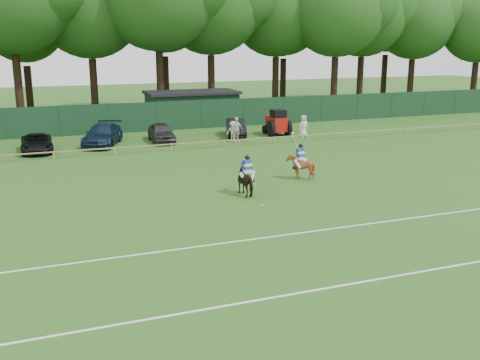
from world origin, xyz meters
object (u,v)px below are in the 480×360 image
horse_dark (247,181)px  polo_ball (262,206)px  suv_black (37,143)px  estate_black (236,128)px  horse_chestnut (300,167)px  spectator_mid (236,130)px  hatch_grey (161,132)px  tractor (277,123)px  utility_shed (192,107)px  spectator_right (304,126)px  sedan_navy (103,135)px  spectator_left (233,131)px

horse_dark → polo_ball: 2.30m
suv_black → estate_black: 15.45m
horse_chestnut → spectator_mid: size_ratio=0.74×
hatch_grey → tractor: bearing=2.0°
horse_chestnut → spectator_mid: (0.69, 12.18, 0.26)m
utility_shed → tractor: size_ratio=3.32×
spectator_right → sedan_navy: bearing=163.3°
horse_dark → spectator_mid: size_ratio=0.89×
estate_black → polo_ball: estate_black is taller
sedan_navy → polo_ball: size_ratio=59.75×
hatch_grey → spectator_mid: (5.28, -2.32, 0.24)m
spectator_left → spectator_mid: spectator_mid is taller
spectator_mid → utility_shed: 10.67m
utility_shed → hatch_grey: bearing=-120.3°
suv_black → spectator_mid: size_ratio=2.33×
utility_shed → horse_chestnut: bearing=-90.7°
estate_black → spectator_right: 5.51m
horse_chestnut → polo_ball: horse_chestnut is taller
horse_chestnut → utility_shed: bearing=-102.9°
hatch_grey → spectator_left: 5.51m
spectator_left → hatch_grey: bearing=176.3°
spectator_mid → polo_ball: size_ratio=21.61×
sedan_navy → estate_black: (10.71, 0.28, -0.09)m
suv_black → tractor: (18.72, 0.57, 0.37)m
suv_black → utility_shed: utility_shed is taller
horse_dark → polo_ball: bearing=80.6°
suv_black → spectator_right: 20.42m
hatch_grey → utility_shed: size_ratio=0.51×
suv_black → spectator_mid: bearing=-5.1°
spectator_mid → spectator_right: size_ratio=1.11×
estate_black → polo_ball: 19.98m
horse_dark → sedan_navy: sedan_navy is taller
suv_black → spectator_left: bearing=-2.6°
utility_shed → horse_dark: bearing=-99.8°
spectator_right → suv_black: bearing=167.9°
horse_chestnut → sedan_navy: sedan_navy is taller
hatch_grey → spectator_left: bearing=-13.9°
utility_shed → sedan_navy: bearing=-138.7°
spectator_mid → horse_chestnut: bearing=-104.3°
estate_black → spectator_left: (-1.05, -2.14, 0.09)m
suv_black → spectator_right: size_ratio=2.58×
polo_ball → tractor: 20.51m
polo_ball → sedan_navy: bearing=104.6°
sedan_navy → spectator_mid: 10.01m
sedan_navy → spectator_mid: spectator_mid is taller
sedan_navy → polo_ball: bearing=-54.1°
sedan_navy → hatch_grey: bearing=18.9°
horse_dark → hatch_grey: 16.47m
horse_dark → spectator_left: spectator_left is taller
horse_chestnut → suv_black: size_ratio=0.32×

